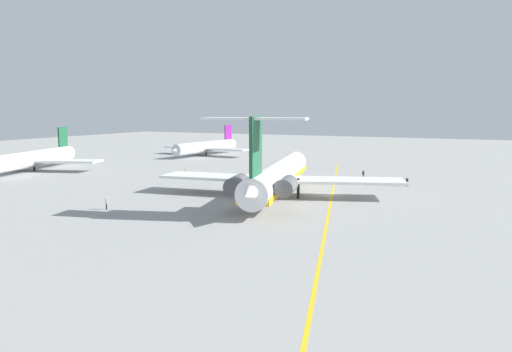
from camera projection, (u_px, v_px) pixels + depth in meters
name	position (u px, v px, depth m)	size (l,w,h in m)	color
ground	(327.00, 195.00, 80.77)	(346.29, 346.29, 0.00)	gray
main_jetliner	(277.00, 175.00, 77.75)	(44.14, 39.42, 12.99)	white
airliner_mid_left	(31.00, 159.00, 110.76)	(31.15, 31.19, 9.47)	white
airliner_mid_right	(205.00, 147.00, 148.36)	(29.54, 29.23, 8.83)	silver
ground_crew_near_nose	(363.00, 174.00, 98.56)	(0.29, 0.41, 1.83)	black
ground_crew_near_tail	(106.00, 202.00, 68.74)	(0.43, 0.27, 1.70)	black
ground_crew_portside	(407.00, 181.00, 89.31)	(0.28, 0.44, 1.73)	black
ground_crew_starboard	(186.00, 169.00, 106.03)	(0.45, 0.29, 1.79)	black
safety_cone_nose	(381.00, 177.00, 99.54)	(0.40, 0.40, 0.55)	#EA590F
taxiway_centreline	(331.00, 201.00, 75.69)	(109.14, 0.36, 0.01)	gold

